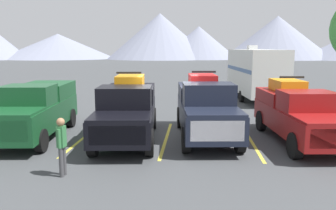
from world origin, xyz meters
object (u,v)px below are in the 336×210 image
(pickup_truck_c, at_px, (206,107))
(person_a, at_px, (62,143))
(pickup_truck_d, at_px, (298,112))
(pickup_truck_b, at_px, (128,109))
(pickup_truck_a, at_px, (36,109))
(camper_trailer_a, at_px, (255,71))

(pickup_truck_c, bearing_deg, person_a, -131.56)
(pickup_truck_c, xyz_separation_m, pickup_truck_d, (3.53, -0.34, -0.10))
(pickup_truck_b, distance_m, person_a, 4.31)
(pickup_truck_a, height_order, camper_trailer_a, camper_trailer_a)
(pickup_truck_c, distance_m, camper_trailer_a, 11.06)
(pickup_truck_c, xyz_separation_m, person_a, (-4.14, -4.67, -0.26))
(pickup_truck_b, height_order, camper_trailer_a, camper_trailer_a)
(pickup_truck_a, distance_m, pickup_truck_c, 6.83)
(pickup_truck_b, distance_m, camper_trailer_a, 12.87)
(pickup_truck_a, xyz_separation_m, camper_trailer_a, (10.52, 10.89, 0.82))
(pickup_truck_b, xyz_separation_m, pickup_truck_c, (3.08, 0.51, 0.02))
(pickup_truck_c, height_order, person_a, pickup_truck_c)
(pickup_truck_c, distance_m, person_a, 6.25)
(person_a, bearing_deg, pickup_truck_c, 48.44)
(pickup_truck_b, relative_size, pickup_truck_d, 1.02)
(pickup_truck_c, relative_size, person_a, 3.51)
(camper_trailer_a, height_order, person_a, camper_trailer_a)
(pickup_truck_c, relative_size, camper_trailer_a, 0.67)
(pickup_truck_d, bearing_deg, pickup_truck_a, -179.14)
(pickup_truck_a, relative_size, pickup_truck_b, 0.98)
(pickup_truck_b, bearing_deg, pickup_truck_a, 179.79)
(pickup_truck_b, distance_m, pickup_truck_d, 6.61)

